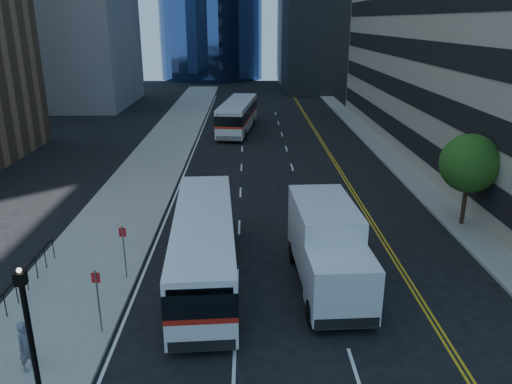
% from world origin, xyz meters
% --- Properties ---
extents(ground, '(160.00, 160.00, 0.00)m').
position_xyz_m(ground, '(0.00, 0.00, 0.00)').
color(ground, black).
rests_on(ground, ground).
extents(sidewalk_west, '(5.00, 90.00, 0.15)m').
position_xyz_m(sidewalk_west, '(-10.50, 25.00, 0.07)').
color(sidewalk_west, gray).
rests_on(sidewalk_west, ground).
extents(sidewalk_east, '(2.00, 90.00, 0.15)m').
position_xyz_m(sidewalk_east, '(9.00, 25.00, 0.07)').
color(sidewalk_east, gray).
rests_on(sidewalk_east, ground).
extents(street_tree, '(3.20, 3.20, 5.10)m').
position_xyz_m(street_tree, '(9.00, 8.00, 3.64)').
color(street_tree, '#332114').
rests_on(street_tree, sidewalk_east).
extents(lamp_post, '(0.28, 0.28, 4.56)m').
position_xyz_m(lamp_post, '(-9.00, -6.00, 2.72)').
color(lamp_post, black).
rests_on(lamp_post, sidewalk_west).
extents(bus_front, '(3.23, 11.70, 2.98)m').
position_xyz_m(bus_front, '(-4.95, 2.26, 1.63)').
color(bus_front, silver).
rests_on(bus_front, ground).
extents(bus_rear, '(4.17, 12.26, 3.10)m').
position_xyz_m(bus_rear, '(-4.00, 33.71, 1.69)').
color(bus_rear, white).
rests_on(bus_rear, ground).
extents(box_truck, '(2.84, 7.41, 3.49)m').
position_xyz_m(box_truck, '(0.37, 1.43, 1.84)').
color(box_truck, silver).
rests_on(box_truck, ground).
extents(pedestrian, '(0.63, 0.74, 1.73)m').
position_xyz_m(pedestrian, '(-10.18, -4.05, 1.02)').
color(pedestrian, slate).
rests_on(pedestrian, sidewalk_west).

